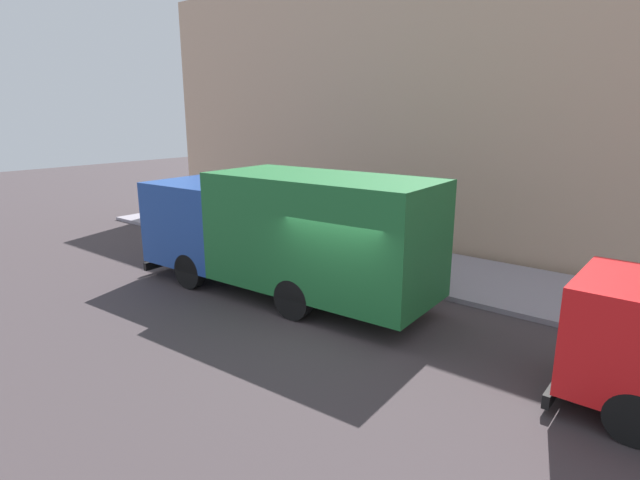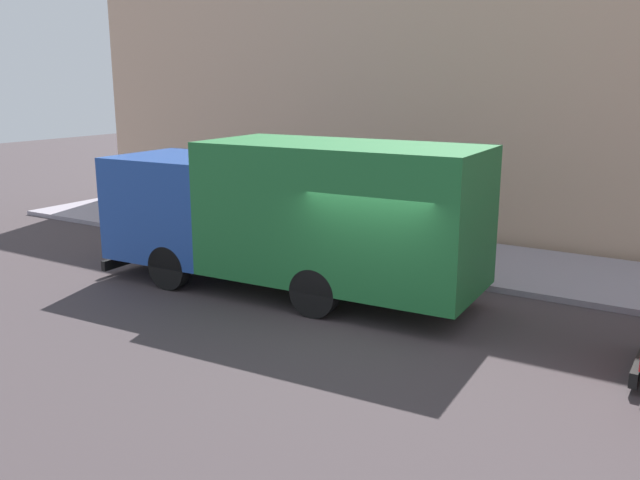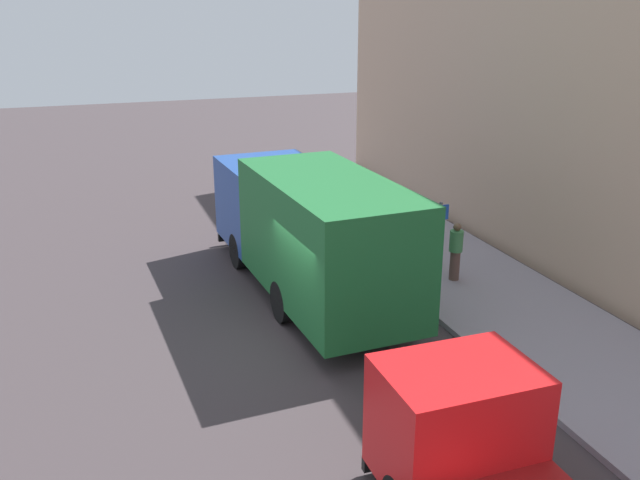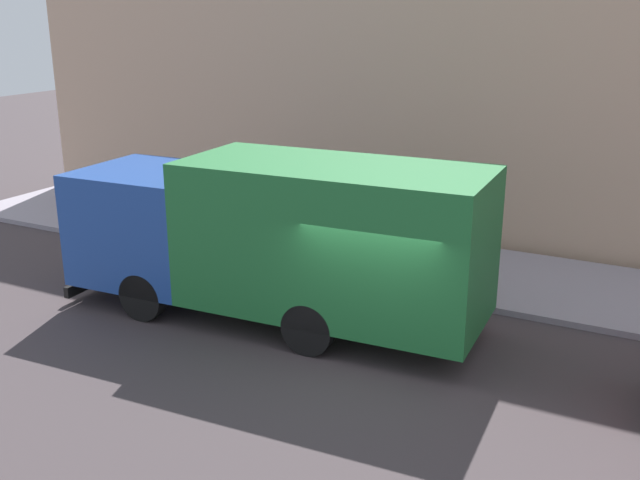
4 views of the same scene
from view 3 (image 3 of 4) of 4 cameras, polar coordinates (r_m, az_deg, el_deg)
The scene contains 7 objects.
ground at distance 15.31m, azimuth -0.47°, elevation -8.33°, with size 80.00×80.00×0.00m, color #403639.
sidewalk at distance 17.38m, azimuth 15.23°, elevation -5.31°, with size 3.91×30.00×0.13m, color #978F9B.
building_facade at distance 17.60m, azimuth 23.36°, elevation 10.53°, with size 0.50×30.00×9.78m, color tan.
large_utility_truck at distance 16.97m, azimuth -0.96°, elevation 1.08°, with size 2.97×8.69×3.29m.
pedestrian_walking at distance 18.20m, azimuth 11.20°, elevation -0.84°, with size 0.47×0.47×1.56m.
traffic_cone_orange at distance 20.93m, azimuth 4.93°, elevation 0.69°, with size 0.45×0.45×0.64m, color orange.
street_sign_post at distance 16.52m, azimuth 9.82°, elevation -0.35°, with size 0.44×0.08×2.52m.
Camera 3 is at (-4.42, -12.83, 7.09)m, focal length 38.53 mm.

